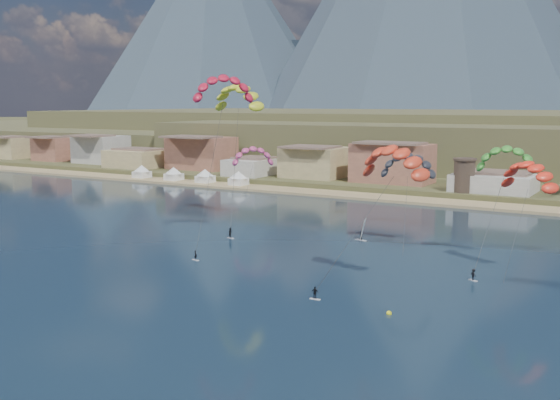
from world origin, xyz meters
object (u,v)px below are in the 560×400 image
at_px(kitesurfer_red, 223,84).
at_px(buoy, 389,313).
at_px(kitesurfer_green, 507,156).
at_px(kitesurfer_yellow, 238,94).
at_px(kitesurfer_orange, 394,157).
at_px(watchtower, 464,175).
at_px(windsurfer, 362,234).

relative_size(kitesurfer_red, buoy, 48.84).
xyz_separation_m(kitesurfer_red, kitesurfer_green, (44.88, 9.98, -10.95)).
height_order(kitesurfer_yellow, kitesurfer_green, kitesurfer_yellow).
bearing_deg(kitesurfer_green, kitesurfer_orange, -114.84).
xyz_separation_m(watchtower, kitesurfer_green, (23.53, -63.33, 10.14)).
bearing_deg(kitesurfer_green, buoy, -99.57).
height_order(kitesurfer_orange, buoy, kitesurfer_orange).
bearing_deg(kitesurfer_red, kitesurfer_orange, -17.55).
relative_size(kitesurfer_red, kitesurfer_orange, 1.45).
relative_size(kitesurfer_yellow, kitesurfer_orange, 1.45).
xyz_separation_m(watchtower, kitesurfer_orange, (13.77, -84.42, 11.06)).
height_order(kitesurfer_red, kitesurfer_orange, kitesurfer_red).
relative_size(kitesurfer_green, buoy, 32.30).
height_order(kitesurfer_yellow, kitesurfer_orange, kitesurfer_yellow).
height_order(kitesurfer_red, windsurfer, kitesurfer_red).
distance_m(kitesurfer_red, kitesurfer_orange, 38.18).
height_order(watchtower, buoy, watchtower).
bearing_deg(kitesurfer_yellow, kitesurfer_orange, -33.70).
relative_size(kitesurfer_red, windsurfer, 7.89).
distance_m(kitesurfer_yellow, buoy, 69.34).
xyz_separation_m(watchtower, windsurfer, (-1.84, -58.75, -5.13)).
relative_size(watchtower, buoy, 13.60).
bearing_deg(watchtower, kitesurfer_red, -106.24).
distance_m(kitesurfer_green, buoy, 36.84).
distance_m(kitesurfer_orange, kitesurfer_green, 23.25).
bearing_deg(windsurfer, buoy, -61.81).
distance_m(watchtower, windsurfer, 59.00).
xyz_separation_m(kitesurfer_orange, windsurfer, (-15.61, 25.67, -16.18)).
height_order(watchtower, kitesurfer_yellow, kitesurfer_yellow).
xyz_separation_m(kitesurfer_orange, kitesurfer_green, (9.76, 21.09, -0.92)).
xyz_separation_m(kitesurfer_red, buoy, (39.40, -22.55, -27.35)).
height_order(kitesurfer_orange, kitesurfer_green, kitesurfer_orange).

